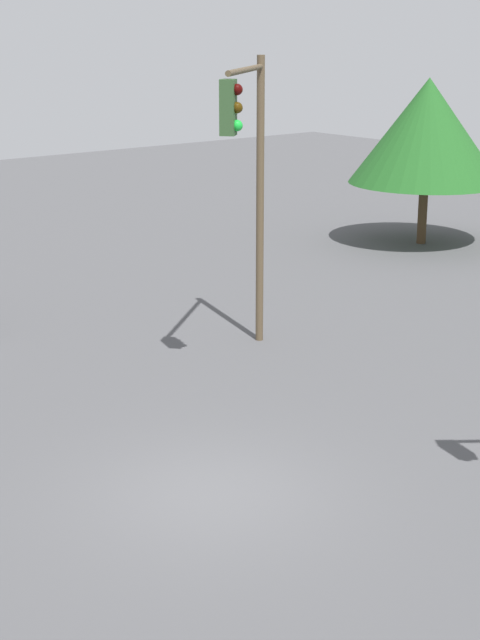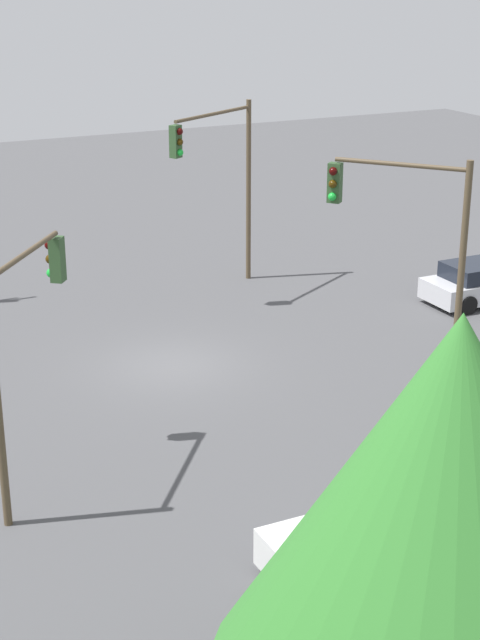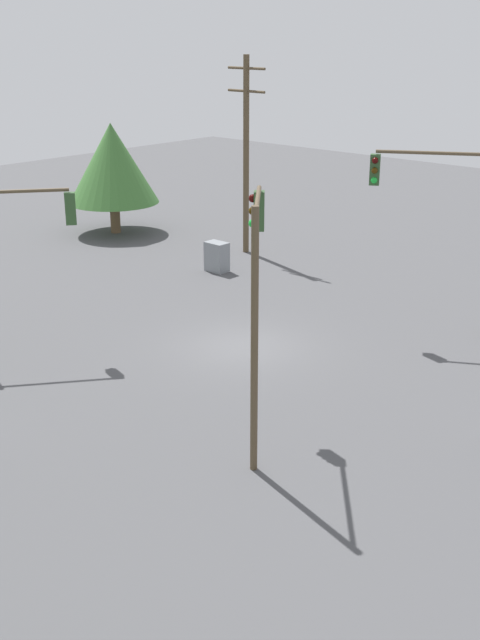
{
  "view_description": "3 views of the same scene",
  "coord_description": "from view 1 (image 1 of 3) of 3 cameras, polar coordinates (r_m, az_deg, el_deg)",
  "views": [
    {
      "loc": [
        -11.41,
        8.69,
        7.24
      ],
      "look_at": [
        2.5,
        -2.66,
        1.84
      ],
      "focal_mm": 55.0,
      "sensor_mm": 36.0,
      "label": 1
    },
    {
      "loc": [
        -9.82,
        -24.85,
        11.21
      ],
      "look_at": [
        1.32,
        -1.81,
        1.81
      ],
      "focal_mm": 55.0,
      "sensor_mm": 36.0,
      "label": 2
    },
    {
      "loc": [
        17.1,
        -18.98,
        10.32
      ],
      "look_at": [
        0.62,
        -0.78,
        1.33
      ],
      "focal_mm": 45.0,
      "sensor_mm": 36.0,
      "label": 3
    }
  ],
  "objects": [
    {
      "name": "ground_plane",
      "position": [
        16.06,
        -1.75,
        -10.04
      ],
      "size": [
        80.0,
        80.0,
        0.0
      ],
      "primitive_type": "plane",
      "color": "#4C4C4F"
    },
    {
      "name": "traffic_signal_main",
      "position": [
        21.22,
        0.56,
        9.36
      ],
      "size": [
        2.54,
        3.0,
        6.62
      ],
      "rotation": [
        0.0,
        0.0,
        2.26
      ],
      "color": "brown",
      "rests_on": "ground_plane"
    },
    {
      "name": "tree_left",
      "position": [
        34.07,
        10.83,
        10.75
      ],
      "size": [
        5.19,
        5.19,
        5.6
      ],
      "color": "#4C3823",
      "rests_on": "ground_plane"
    }
  ]
}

